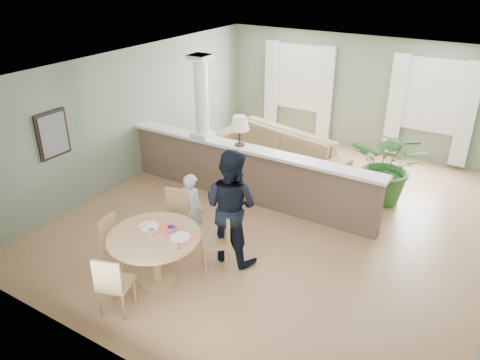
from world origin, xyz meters
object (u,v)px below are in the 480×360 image
Objects in this scene: sofa at (273,154)px; man_person at (231,206)px; chair_far_man at (219,238)px; chair_far_boy at (175,217)px; dining_table at (156,245)px; chair_side at (115,240)px; child_person at (192,209)px; houseplant at (389,165)px; chair_near at (113,283)px.

man_person is at bearing -60.07° from sofa.
chair_far_boy is at bearing -141.72° from chair_far_man.
dining_table is 0.72× the size of man_person.
chair_far_boy is at bearing -32.59° from chair_side.
child_person reaches higher than dining_table.
chair_far_man is (0.55, 0.79, -0.14)m from dining_table.
child_person is (0.11, -3.03, 0.15)m from sofa.
man_person is (0.95, 0.19, 0.38)m from chair_far_boy.
dining_table reaches higher than chair_far_man.
man_person is at bearing 61.83° from dining_table.
man_person reaches higher than chair_side.
dining_table is 1.07× the size of child_person.
chair_far_man is (0.91, -0.10, -0.04)m from chair_far_boy.
houseplant is 1.80× the size of chair_side.
chair_far_boy reaches higher than chair_far_man.
dining_table is 0.83m from chair_near.
sofa is at bearing -179.03° from houseplant.
chair_far_man is at bearing 161.89° from child_person.
chair_side is (-2.91, -4.24, -0.29)m from houseplant.
man_person is at bearing -177.54° from child_person.
sofa is 4.99m from chair_near.
chair_far_man is at bearing -66.44° from chair_side.
chair_far_man is 0.84m from child_person.
dining_table is 0.97m from chair_far_boy.
houseplant reaches higher than dining_table.
chair_far_boy is at bearing -97.53° from chair_near.
dining_table is 1.35× the size of chair_far_boy.
chair_side is at bearing -103.80° from chair_far_man.
child_person reaches higher than sofa.
chair_far_boy is 0.79× the size of child_person.
houseplant is at bearing -114.27° from man_person.
chair_far_boy is at bearing -77.11° from sofa.
chair_near is 1.96m from child_person.
man_person is at bearing -126.49° from chair_near.
dining_table is at bearing -111.08° from chair_near.
chair_far_man is at bearing -61.90° from sofa.
chair_far_boy is 1.04m from man_person.
chair_near is 1.07× the size of chair_side.
sofa is 1.73× the size of man_person.
dining_table is 0.81m from chair_side.
chair_side is 0.68× the size of child_person.
chair_far_boy is at bearing -126.80° from houseplant.
child_person is (0.58, 1.16, 0.15)m from chair_side.
chair_far_boy is 0.53× the size of man_person.
man_person is (0.79, -0.06, 0.30)m from child_person.
chair_near is at bearing -92.56° from dining_table.
houseplant is at bearing -42.25° from chair_side.
chair_near reaches higher than dining_table.
houseplant is 1.68× the size of chair_near.
child_person is at bearing 100.59° from dining_table.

